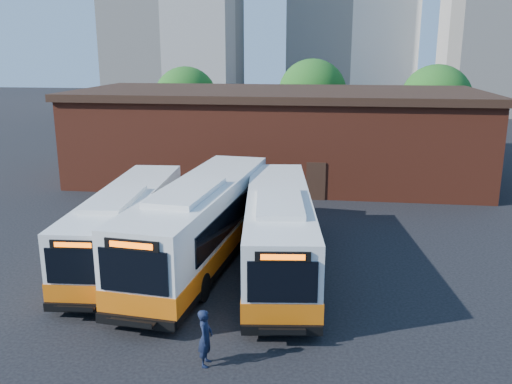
# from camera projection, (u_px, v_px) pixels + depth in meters

# --- Properties ---
(ground) EXTENTS (220.00, 220.00, 0.00)m
(ground) POSITION_uv_depth(u_px,v_px,m) (228.00, 292.00, 21.07)
(ground) COLOR black
(bus_west) EXTENTS (3.18, 12.14, 3.27)m
(bus_west) POSITION_uv_depth(u_px,v_px,m) (127.00, 227.00, 24.20)
(bus_west) COLOR silver
(bus_west) RESTS_ON ground
(bus_midwest) EXTENTS (4.21, 13.95, 3.75)m
(bus_midwest) POSITION_uv_depth(u_px,v_px,m) (201.00, 225.00, 23.71)
(bus_midwest) COLOR silver
(bus_midwest) RESTS_ON ground
(bus_mideast) EXTENTS (4.07, 13.03, 3.50)m
(bus_mideast) POSITION_uv_depth(u_px,v_px,m) (278.00, 233.00, 23.02)
(bus_mideast) COLOR silver
(bus_mideast) RESTS_ON ground
(transit_worker) EXTENTS (0.43, 0.65, 1.78)m
(transit_worker) POSITION_uv_depth(u_px,v_px,m) (205.00, 338.00, 16.04)
(transit_worker) COLOR black
(transit_worker) RESTS_ON ground
(depot_building) EXTENTS (28.60, 12.60, 6.40)m
(depot_building) POSITION_uv_depth(u_px,v_px,m) (278.00, 133.00, 39.41)
(depot_building) COLOR maroon
(depot_building) RESTS_ON ground
(tree_west) EXTENTS (6.00, 6.00, 7.65)m
(tree_west) POSITION_uv_depth(u_px,v_px,m) (186.00, 98.00, 51.85)
(tree_west) COLOR #382314
(tree_west) RESTS_ON ground
(tree_mid) EXTENTS (6.56, 6.56, 8.36)m
(tree_mid) POSITION_uv_depth(u_px,v_px,m) (312.00, 93.00, 52.10)
(tree_mid) COLOR #382314
(tree_mid) RESTS_ON ground
(tree_east) EXTENTS (6.24, 6.24, 7.96)m
(tree_east) POSITION_uv_depth(u_px,v_px,m) (436.00, 100.00, 47.87)
(tree_east) COLOR #382314
(tree_east) RESTS_ON ground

